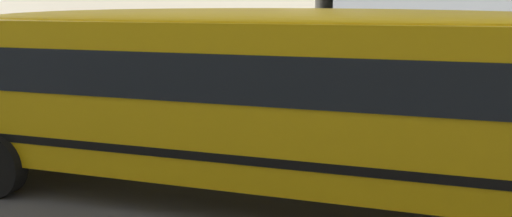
% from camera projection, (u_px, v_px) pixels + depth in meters
% --- Properties ---
extents(ground_plane, '(400.00, 400.00, 0.00)m').
position_uv_depth(ground_plane, '(199.00, 160.00, 10.42)').
color(ground_plane, '#4C4C4F').
extents(sidewalk_far, '(120.00, 3.00, 0.01)m').
position_uv_depth(sidewalk_far, '(296.00, 93.00, 18.12)').
color(sidewalk_far, gray).
rests_on(sidewalk_far, ground_plane).
extents(lane_centreline, '(110.00, 0.16, 0.01)m').
position_uv_depth(lane_centreline, '(199.00, 159.00, 10.42)').
color(lane_centreline, silver).
rests_on(lane_centreline, ground_plane).
extents(school_bus, '(13.09, 3.17, 2.92)m').
position_uv_depth(school_bus, '(263.00, 88.00, 8.10)').
color(school_bus, yellow).
rests_on(school_bus, ground_plane).
extents(parked_car_maroon_far_corner, '(3.93, 1.94, 1.64)m').
position_uv_depth(parked_car_maroon_far_corner, '(19.00, 67.00, 18.28)').
color(parked_car_maroon_far_corner, maroon).
rests_on(parked_car_maroon_far_corner, ground_plane).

